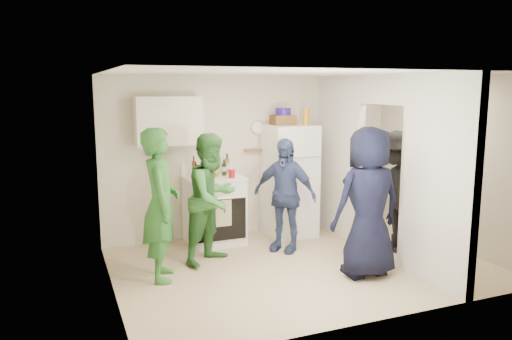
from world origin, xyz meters
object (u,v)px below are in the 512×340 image
(person_navy, at_px, (368,202))
(yellow_cup_stack_top, at_px, (306,117))
(person_green_center, at_px, (213,198))
(person_nook, at_px, (397,191))
(person_green_left, at_px, (161,205))
(fridge, at_px, (290,181))
(blue_bowl, at_px, (283,112))
(stove, at_px, (214,210))
(person_denim, at_px, (284,195))
(wicker_basket, at_px, (283,120))

(person_navy, bearing_deg, yellow_cup_stack_top, -92.63)
(person_green_center, xyz_separation_m, person_nook, (2.58, -0.53, -0.00))
(yellow_cup_stack_top, bearing_deg, person_green_left, -157.99)
(fridge, distance_m, blue_bowl, 1.09)
(stove, xyz_separation_m, blue_bowl, (1.14, 0.02, 1.45))
(stove, xyz_separation_m, person_nook, (2.33, -1.30, 0.35))
(person_green_left, bearing_deg, fridge, -52.61)
(stove, distance_m, yellow_cup_stack_top, 2.00)
(fridge, xyz_separation_m, person_nook, (1.09, -1.27, -0.01))
(person_green_left, distance_m, person_navy, 2.53)
(blue_bowl, xyz_separation_m, person_green_center, (-1.39, -0.79, -1.09))
(stove, xyz_separation_m, person_green_center, (-0.25, -0.77, 0.36))
(stove, distance_m, person_denim, 1.13)
(stove, distance_m, blue_bowl, 1.84)
(wicker_basket, bearing_deg, stove, -178.99)
(person_green_left, bearing_deg, person_green_center, -53.19)
(yellow_cup_stack_top, distance_m, person_navy, 2.07)
(person_green_left, height_order, person_navy, person_navy)
(yellow_cup_stack_top, xyz_separation_m, person_navy, (-0.08, -1.84, -0.94))
(stove, height_order, blue_bowl, blue_bowl)
(fridge, height_order, person_green_left, person_green_left)
(stove, height_order, wicker_basket, wicker_basket)
(wicker_basket, xyz_separation_m, person_denim, (-0.31, -0.72, -1.01))
(person_denim, bearing_deg, yellow_cup_stack_top, 92.16)
(person_green_left, distance_m, person_nook, 3.35)
(fridge, xyz_separation_m, person_green_left, (-2.25, -1.10, 0.06))
(stove, bearing_deg, blue_bowl, 1.01)
(stove, height_order, person_green_left, person_green_left)
(person_denim, bearing_deg, wicker_basket, 116.75)
(person_navy, distance_m, person_nook, 1.16)
(blue_bowl, height_order, person_green_left, blue_bowl)
(stove, relative_size, wicker_basket, 2.92)
(fridge, bearing_deg, person_green_center, -153.69)
(fridge, height_order, wicker_basket, wicker_basket)
(person_navy, relative_size, person_nook, 1.08)
(yellow_cup_stack_top, bearing_deg, person_denim, -137.52)
(wicker_basket, bearing_deg, person_nook, -48.01)
(stove, relative_size, yellow_cup_stack_top, 4.08)
(stove, distance_m, person_nook, 2.69)
(blue_bowl, relative_size, person_denim, 0.15)
(wicker_basket, height_order, person_denim, wicker_basket)
(person_green_center, height_order, person_denim, person_green_center)
(fridge, height_order, yellow_cup_stack_top, yellow_cup_stack_top)
(stove, height_order, fridge, fridge)
(fridge, distance_m, wicker_basket, 0.96)
(fridge, distance_m, person_denim, 0.79)
(person_navy, height_order, person_nook, person_navy)
(yellow_cup_stack_top, relative_size, person_denim, 0.15)
(blue_bowl, distance_m, person_nook, 2.09)
(blue_bowl, relative_size, person_green_left, 0.13)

